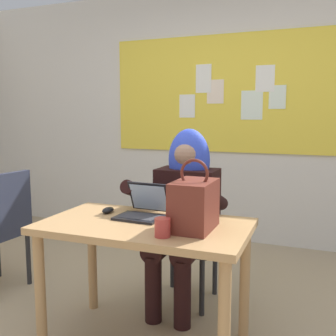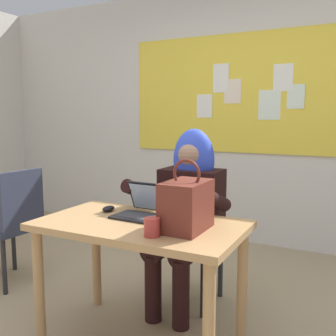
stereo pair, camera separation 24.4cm
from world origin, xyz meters
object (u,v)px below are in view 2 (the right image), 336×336
at_px(coffee_mug, 152,227).
at_px(desk_main, 140,241).
at_px(chair_at_desk, 195,231).
at_px(handbag, 186,205).
at_px(chair_spare_by_window, 14,220).
at_px(laptop, 141,209).
at_px(person_costumed, 188,204).
at_px(computer_mouse, 108,209).

bearing_deg(coffee_mug, desk_main, 133.74).
distance_m(chair_at_desk, handbag, 0.84).
xyz_separation_m(coffee_mug, chair_spare_by_window, (-1.51, 0.44, -0.26)).
bearing_deg(coffee_mug, laptop, 129.04).
relative_size(chair_at_desk, person_costumed, 0.72).
distance_m(desk_main, handbag, 0.38).
height_order(desk_main, chair_spare_by_window, chair_spare_by_window).
bearing_deg(coffee_mug, handbag, 60.19).
xyz_separation_m(chair_at_desk, laptop, (-0.10, -0.57, 0.28)).
bearing_deg(handbag, person_costumed, 113.99).
height_order(laptop, handbag, handbag).
bearing_deg(handbag, coffee_mug, -119.81).
relative_size(chair_at_desk, coffee_mug, 9.38).
relative_size(person_costumed, coffee_mug, 13.07).
bearing_deg(computer_mouse, handbag, -14.87).
height_order(desk_main, person_costumed, person_costumed).
distance_m(laptop, computer_mouse, 0.24).
xyz_separation_m(desk_main, chair_spare_by_window, (-1.31, 0.25, -0.10)).
relative_size(laptop, chair_spare_by_window, 0.31).
relative_size(person_costumed, computer_mouse, 11.94).
height_order(desk_main, chair_at_desk, chair_at_desk).
xyz_separation_m(person_costumed, laptop, (-0.10, -0.45, 0.05)).
height_order(computer_mouse, coffee_mug, coffee_mug).
height_order(computer_mouse, chair_spare_by_window, chair_spare_by_window).
bearing_deg(chair_at_desk, desk_main, -3.28).
bearing_deg(coffee_mug, chair_at_desk, 99.79).
height_order(laptop, chair_spare_by_window, laptop).
height_order(coffee_mug, chair_spare_by_window, chair_spare_by_window).
xyz_separation_m(desk_main, computer_mouse, (-0.31, 0.12, 0.13)).
relative_size(laptop, handbag, 0.75).
relative_size(computer_mouse, coffee_mug, 1.09).
bearing_deg(person_costumed, chair_spare_by_window, -76.66).
bearing_deg(chair_at_desk, person_costumed, -0.13).
bearing_deg(person_costumed, coffee_mug, 11.44).
bearing_deg(chair_spare_by_window, chair_at_desk, -157.62).
bearing_deg(handbag, chair_at_desk, 110.03).
xyz_separation_m(handbag, chair_spare_by_window, (-1.61, 0.26, -0.35)).
bearing_deg(chair_spare_by_window, person_costumed, -162.67).
bearing_deg(laptop, chair_spare_by_window, 176.71).
height_order(chair_at_desk, computer_mouse, chair_at_desk).
xyz_separation_m(computer_mouse, handbag, (0.60, -0.14, 0.12)).
xyz_separation_m(desk_main, handbag, (0.30, -0.02, 0.24)).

